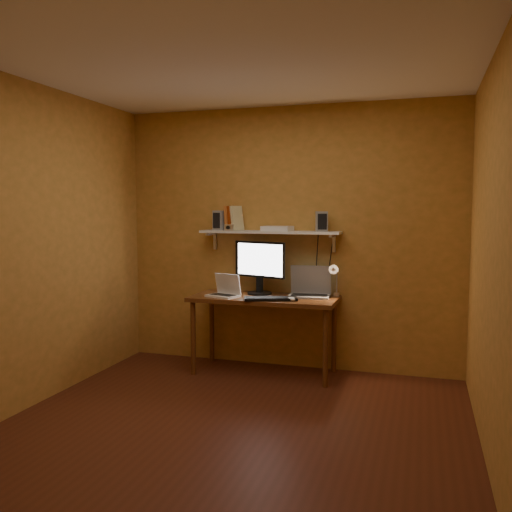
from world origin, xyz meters
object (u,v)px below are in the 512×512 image
(wall_shelf, at_px, (270,232))
(shelf_camera, at_px, (229,227))
(netbook, at_px, (225,290))
(speaker_right, at_px, (322,221))
(desk, at_px, (264,305))
(keyboard, at_px, (271,299))
(desk_lamp, at_px, (335,276))
(mouse, at_px, (291,299))
(laptop, at_px, (310,288))
(monitor, at_px, (260,265))
(speaker_left, at_px, (220,220))
(router, at_px, (277,228))

(wall_shelf, xyz_separation_m, shelf_camera, (-0.41, -0.06, 0.05))
(wall_shelf, distance_m, netbook, 0.72)
(wall_shelf, bearing_deg, speaker_right, -0.46)
(speaker_right, bearing_deg, desk, -177.41)
(keyboard, distance_m, desk_lamp, 0.65)
(mouse, bearing_deg, keyboard, -162.25)
(wall_shelf, bearing_deg, desk, -90.00)
(laptop, relative_size, desk_lamp, 1.09)
(laptop, bearing_deg, monitor, 176.93)
(wall_shelf, bearing_deg, desk_lamp, -5.88)
(desk_lamp, bearing_deg, speaker_left, 176.62)
(monitor, relative_size, router, 1.95)
(wall_shelf, bearing_deg, netbook, -140.90)
(laptop, bearing_deg, wall_shelf, 169.57)
(laptop, relative_size, keyboard, 0.84)
(desk, distance_m, mouse, 0.36)
(monitor, xyz_separation_m, speaker_right, (0.60, 0.05, 0.43))
(keyboard, bearing_deg, wall_shelf, 88.85)
(desk, relative_size, desk_lamp, 3.73)
(monitor, xyz_separation_m, speaker_left, (-0.44, 0.06, 0.43))
(mouse, bearing_deg, wall_shelf, 145.58)
(laptop, xyz_separation_m, speaker_right, (0.10, 0.04, 0.64))
(speaker_right, bearing_deg, mouse, -138.35)
(keyboard, height_order, speaker_right, speaker_right)
(netbook, relative_size, speaker_right, 1.78)
(keyboard, xyz_separation_m, speaker_right, (0.40, 0.36, 0.71))
(mouse, distance_m, shelf_camera, 1.00)
(netbook, height_order, speaker_left, speaker_left)
(desk_lamp, distance_m, speaker_left, 1.29)
(desk, distance_m, speaker_left, 0.98)
(netbook, height_order, shelf_camera, shelf_camera)
(mouse, xyz_separation_m, shelf_camera, (-0.71, 0.30, 0.64))
(keyboard, height_order, desk_lamp, desk_lamp)
(wall_shelf, xyz_separation_m, monitor, (-0.09, -0.05, -0.32))
(keyboard, bearing_deg, shelf_camera, 130.85)
(router, bearing_deg, monitor, -158.12)
(router, bearing_deg, speaker_left, -179.23)
(wall_shelf, relative_size, desk_lamp, 3.73)
(monitor, height_order, shelf_camera, shelf_camera)
(netbook, relative_size, shelf_camera, 3.19)
(monitor, relative_size, speaker_left, 2.81)
(keyboard, relative_size, speaker_left, 2.46)
(keyboard, distance_m, router, 0.74)
(speaker_right, bearing_deg, router, 160.53)
(wall_shelf, height_order, desk_lamp, wall_shelf)
(laptop, relative_size, shelf_camera, 3.84)
(netbook, bearing_deg, monitor, 59.68)
(wall_shelf, distance_m, speaker_left, 0.54)
(desk_lamp, bearing_deg, wall_shelf, 174.12)
(desk, height_order, mouse, mouse)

